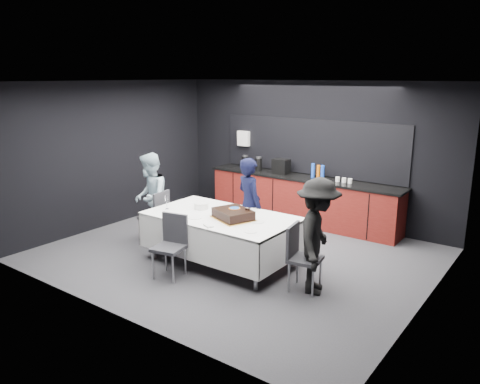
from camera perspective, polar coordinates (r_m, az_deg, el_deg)
name	(u,v)px	position (r m, az deg, el deg)	size (l,w,h in m)	color
ground	(236,254)	(7.84, -0.44, -7.61)	(6.00, 6.00, 0.00)	#3D3D42
room_shell	(236,143)	(7.36, -0.46, 5.96)	(6.04, 5.04, 2.82)	white
kitchenette	(302,196)	(9.47, 7.51, -0.45)	(4.10, 0.64, 2.05)	#58110D
party_table	(221,224)	(7.33, -2.32, -3.87)	(2.32, 1.32, 0.78)	#99999E
cake_assembly	(233,214)	(7.07, -0.83, -2.72)	(0.74, 0.68, 0.18)	gold
plate_stack	(201,206)	(7.63, -4.75, -1.69)	(0.23, 0.23, 0.10)	white
loose_plate_near	(195,217)	(7.19, -5.54, -3.10)	(0.22, 0.22, 0.01)	white
loose_plate_right_a	(257,222)	(6.96, 2.08, -3.62)	(0.22, 0.22, 0.01)	white
loose_plate_right_b	(251,231)	(6.53, 1.29, -4.80)	(0.19, 0.19, 0.01)	white
loose_plate_far	(232,210)	(7.53, -1.00, -2.23)	(0.20, 0.20, 0.01)	white
fork_pile	(209,226)	(6.76, -3.85, -4.11)	(0.16, 0.10, 0.02)	white
champagne_flute	(167,200)	(7.66, -8.95, -0.91)	(0.06, 0.06, 0.22)	white
chair_left	(157,213)	(8.40, -10.07, -2.48)	(0.47, 0.47, 0.92)	#2E2E33
chair_right	(300,253)	(6.51, 7.32, -7.34)	(0.48, 0.48, 0.92)	#2E2E33
chair_near	(172,241)	(6.96, -8.34, -5.91)	(0.50, 0.50, 0.92)	#2E2E33
person_center	(249,205)	(7.81, 1.16, -1.56)	(0.58, 0.38, 1.59)	black
person_left	(150,197)	(8.45, -10.87, -0.64)	(0.77, 0.60, 1.58)	#9FBAC8
person_right	(317,236)	(6.37, 9.43, -5.35)	(1.03, 0.59, 1.60)	black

